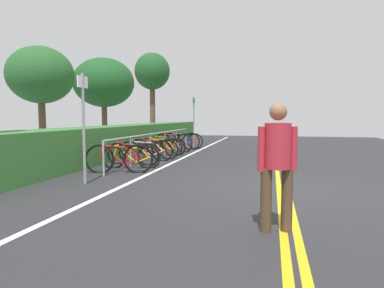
{
  "coord_description": "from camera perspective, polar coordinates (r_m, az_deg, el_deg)",
  "views": [
    {
      "loc": [
        -6.92,
        0.25,
        1.43
      ],
      "look_at": [
        2.33,
        2.43,
        0.65
      ],
      "focal_mm": 31.52,
      "sensor_mm": 36.0,
      "label": 1
    }
  ],
  "objects": [
    {
      "name": "sign_post_far",
      "position": [
        16.26,
        0.31,
        4.65
      ],
      "size": [
        0.36,
        0.06,
        2.37
      ],
      "color": "gray",
      "rests_on": "ground_plane"
    },
    {
      "name": "bicycle_1",
      "position": [
        9.46,
        -10.26,
        -2.17
      ],
      "size": [
        0.5,
        1.62,
        0.68
      ],
      "color": "black",
      "rests_on": "ground_plane"
    },
    {
      "name": "centre_line_yellow_inner",
      "position": [
        7.07,
        15.8,
        -7.15
      ],
      "size": [
        32.83,
        0.1,
        0.0
      ],
      "primitive_type": "cube",
      "color": "gold",
      "rests_on": "ground_plane"
    },
    {
      "name": "ground_plane",
      "position": [
        7.07,
        15.14,
        -7.36
      ],
      "size": [
        36.47,
        13.31,
        0.05
      ],
      "primitive_type": "cube",
      "color": "#2B2B2D"
    },
    {
      "name": "bicycle_7",
      "position": [
        13.69,
        -3.18,
        0.25
      ],
      "size": [
        0.57,
        1.72,
        0.79
      ],
      "color": "black",
      "rests_on": "ground_plane"
    },
    {
      "name": "bicycle_3",
      "position": [
        10.86,
        -7.78,
        -1.16
      ],
      "size": [
        0.68,
        1.66,
        0.72
      ],
      "color": "black",
      "rests_on": "ground_plane"
    },
    {
      "name": "bike_lane_stripe_white",
      "position": [
        7.66,
        -9.78,
        -6.13
      ],
      "size": [
        32.83,
        0.12,
        0.0
      ],
      "primitive_type": "cube",
      "color": "white",
      "rests_on": "ground_plane"
    },
    {
      "name": "bicycle_5",
      "position": [
        12.28,
        -5.36,
        -0.49
      ],
      "size": [
        0.46,
        1.64,
        0.7
      ],
      "color": "black",
      "rests_on": "ground_plane"
    },
    {
      "name": "hedge_backdrop",
      "position": [
        13.89,
        -10.23,
        0.96
      ],
      "size": [
        16.89,
        1.31,
        1.09
      ],
      "primitive_type": "cube",
      "color": "#387533",
      "rests_on": "ground_plane"
    },
    {
      "name": "tree_far_right",
      "position": [
        15.84,
        -14.7,
        9.96
      ],
      "size": [
        2.7,
        2.7,
        4.03
      ],
      "color": "brown",
      "rests_on": "ground_plane"
    },
    {
      "name": "bicycle_2",
      "position": [
        10.13,
        -10.0,
        -1.64
      ],
      "size": [
        0.46,
        1.7,
        0.7
      ],
      "color": "black",
      "rests_on": "ground_plane"
    },
    {
      "name": "bicycle_9",
      "position": [
        15.12,
        -1.27,
        0.55
      ],
      "size": [
        0.46,
        1.72,
        0.73
      ],
      "color": "black",
      "rests_on": "ground_plane"
    },
    {
      "name": "sign_post_near",
      "position": [
        7.41,
        -17.9,
        4.18
      ],
      "size": [
        0.36,
        0.06,
        2.33
      ],
      "color": "gray",
      "rests_on": "ground_plane"
    },
    {
      "name": "bicycle_8",
      "position": [
        14.46,
        -2.1,
        0.48
      ],
      "size": [
        0.53,
        1.72,
        0.79
      ],
      "color": "black",
      "rests_on": "ground_plane"
    },
    {
      "name": "pedestrian",
      "position": [
        4.27,
        14.23,
        -2.45
      ],
      "size": [
        0.32,
        0.47,
        1.6
      ],
      "color": "#4C3826",
      "rests_on": "ground_plane"
    },
    {
      "name": "bike_rack",
      "position": [
        11.89,
        -5.82,
        0.93
      ],
      "size": [
        7.94,
        0.05,
        0.87
      ],
      "color": "#9EA0A5",
      "rests_on": "ground_plane"
    },
    {
      "name": "bicycle_6",
      "position": [
        12.94,
        -4.17,
        -0.27
      ],
      "size": [
        0.67,
        1.61,
        0.68
      ],
      "color": "black",
      "rests_on": "ground_plane"
    },
    {
      "name": "bicycle_0",
      "position": [
        8.75,
        -12.24,
        -2.42
      ],
      "size": [
        0.56,
        1.7,
        0.78
      ],
      "color": "black",
      "rests_on": "ground_plane"
    },
    {
      "name": "bicycle_4",
      "position": [
        11.52,
        -6.48,
        -0.79
      ],
      "size": [
        0.46,
        1.77,
        0.72
      ],
      "color": "black",
      "rests_on": "ground_plane"
    },
    {
      "name": "centre_line_yellow_outer",
      "position": [
        7.06,
        14.49,
        -7.14
      ],
      "size": [
        32.83,
        0.1,
        0.0
      ],
      "primitive_type": "cube",
      "color": "gold",
      "rests_on": "ground_plane"
    },
    {
      "name": "tree_extra",
      "position": [
        20.6,
        -6.75,
        11.9
      ],
      "size": [
        2.09,
        2.09,
        5.19
      ],
      "color": "brown",
      "rests_on": "ground_plane"
    },
    {
      "name": "tree_mid",
      "position": [
        12.85,
        -24.24,
        10.5
      ],
      "size": [
        2.22,
        2.22,
        3.81
      ],
      "color": "brown",
      "rests_on": "ground_plane"
    }
  ]
}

